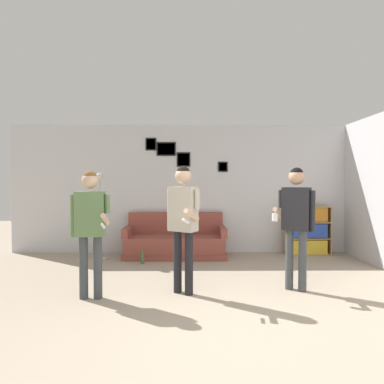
{
  "coord_description": "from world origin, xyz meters",
  "views": [
    {
      "loc": [
        -0.38,
        -3.16,
        1.5
      ],
      "look_at": [
        -0.33,
        2.04,
        1.35
      ],
      "focal_mm": 32.0,
      "sensor_mm": 36.0,
      "label": 1
    }
  ],
  "objects_px": {
    "person_watcher_holding_cup": "(296,215)",
    "drinking_cup": "(300,203)",
    "person_player_foreground_left": "(90,221)",
    "floor_lamp": "(100,216)",
    "bottle_on_floor": "(142,258)",
    "couch": "(175,242)",
    "person_player_foreground_center": "(183,215)",
    "bookshelf": "(307,230)"
  },
  "relations": [
    {
      "from": "person_player_foreground_center",
      "to": "drinking_cup",
      "type": "bearing_deg",
      "value": 46.24
    },
    {
      "from": "person_player_foreground_left",
      "to": "bottle_on_floor",
      "type": "xyz_separation_m",
      "value": [
        0.41,
        1.86,
        -0.9
      ]
    },
    {
      "from": "drinking_cup",
      "to": "floor_lamp",
      "type": "bearing_deg",
      "value": -173.42
    },
    {
      "from": "floor_lamp",
      "to": "couch",
      "type": "bearing_deg",
      "value": 10.43
    },
    {
      "from": "person_watcher_holding_cup",
      "to": "drinking_cup",
      "type": "xyz_separation_m",
      "value": [
        0.82,
        2.36,
        0.01
      ]
    },
    {
      "from": "couch",
      "to": "person_player_foreground_left",
      "type": "xyz_separation_m",
      "value": [
        -0.99,
        -2.47,
        0.72
      ]
    },
    {
      "from": "person_player_foreground_center",
      "to": "bottle_on_floor",
      "type": "bearing_deg",
      "value": 114.88
    },
    {
      "from": "floor_lamp",
      "to": "person_watcher_holding_cup",
      "type": "height_order",
      "value": "person_watcher_holding_cup"
    },
    {
      "from": "couch",
      "to": "person_player_foreground_left",
      "type": "relative_size",
      "value": 1.23
    },
    {
      "from": "drinking_cup",
      "to": "person_player_foreground_left",
      "type": "bearing_deg",
      "value": -143.13
    },
    {
      "from": "couch",
      "to": "person_player_foreground_left",
      "type": "distance_m",
      "value": 2.76
    },
    {
      "from": "floor_lamp",
      "to": "person_player_foreground_left",
      "type": "distance_m",
      "value": 2.26
    },
    {
      "from": "person_player_foreground_left",
      "to": "bottle_on_floor",
      "type": "bearing_deg",
      "value": 77.67
    },
    {
      "from": "floor_lamp",
      "to": "bottle_on_floor",
      "type": "bearing_deg",
      "value": -21.78
    },
    {
      "from": "bookshelf",
      "to": "person_player_foreground_center",
      "type": "relative_size",
      "value": 0.58
    },
    {
      "from": "floor_lamp",
      "to": "person_player_foreground_center",
      "type": "bearing_deg",
      "value": -50.98
    },
    {
      "from": "person_player_foreground_left",
      "to": "drinking_cup",
      "type": "bearing_deg",
      "value": 36.87
    },
    {
      "from": "couch",
      "to": "person_player_foreground_center",
      "type": "height_order",
      "value": "person_player_foreground_center"
    },
    {
      "from": "bookshelf",
      "to": "floor_lamp",
      "type": "height_order",
      "value": "floor_lamp"
    },
    {
      "from": "bottle_on_floor",
      "to": "bookshelf",
      "type": "bearing_deg",
      "value": 13.69
    },
    {
      "from": "floor_lamp",
      "to": "bottle_on_floor",
      "type": "xyz_separation_m",
      "value": [
        0.86,
        -0.34,
        -0.75
      ]
    },
    {
      "from": "bookshelf",
      "to": "bottle_on_floor",
      "type": "relative_size",
      "value": 3.82
    },
    {
      "from": "person_player_foreground_center",
      "to": "person_player_foreground_left",
      "type": "bearing_deg",
      "value": -170.91
    },
    {
      "from": "person_player_foreground_center",
      "to": "person_watcher_holding_cup",
      "type": "relative_size",
      "value": 1.01
    },
    {
      "from": "person_player_foreground_center",
      "to": "bottle_on_floor",
      "type": "distance_m",
      "value": 2.08
    },
    {
      "from": "bookshelf",
      "to": "person_player_foreground_center",
      "type": "xyz_separation_m",
      "value": [
        -2.53,
        -2.48,
        0.56
      ]
    },
    {
      "from": "person_watcher_holding_cup",
      "to": "bottle_on_floor",
      "type": "distance_m",
      "value": 2.96
    },
    {
      "from": "couch",
      "to": "bottle_on_floor",
      "type": "distance_m",
      "value": 0.86
    },
    {
      "from": "floor_lamp",
      "to": "person_player_foreground_left",
      "type": "bearing_deg",
      "value": -78.44
    },
    {
      "from": "floor_lamp",
      "to": "bottle_on_floor",
      "type": "relative_size",
      "value": 6.39
    },
    {
      "from": "person_player_foreground_left",
      "to": "person_watcher_holding_cup",
      "type": "relative_size",
      "value": 0.97
    },
    {
      "from": "bottle_on_floor",
      "to": "couch",
      "type": "bearing_deg",
      "value": 46.45
    },
    {
      "from": "floor_lamp",
      "to": "drinking_cup",
      "type": "height_order",
      "value": "floor_lamp"
    },
    {
      "from": "person_player_foreground_left",
      "to": "drinking_cup",
      "type": "height_order",
      "value": "person_player_foreground_left"
    },
    {
      "from": "bookshelf",
      "to": "floor_lamp",
      "type": "bearing_deg",
      "value": -173.66
    },
    {
      "from": "couch",
      "to": "person_player_foreground_center",
      "type": "relative_size",
      "value": 1.17
    },
    {
      "from": "person_watcher_holding_cup",
      "to": "drinking_cup",
      "type": "height_order",
      "value": "person_watcher_holding_cup"
    },
    {
      "from": "person_player_foreground_left",
      "to": "bottle_on_floor",
      "type": "distance_m",
      "value": 2.11
    },
    {
      "from": "bookshelf",
      "to": "drinking_cup",
      "type": "height_order",
      "value": "drinking_cup"
    },
    {
      "from": "drinking_cup",
      "to": "bookshelf",
      "type": "bearing_deg",
      "value": -0.07
    },
    {
      "from": "couch",
      "to": "person_watcher_holding_cup",
      "type": "height_order",
      "value": "person_watcher_holding_cup"
    },
    {
      "from": "person_player_foreground_center",
      "to": "floor_lamp",
      "type": "bearing_deg",
      "value": 129.02
    }
  ]
}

